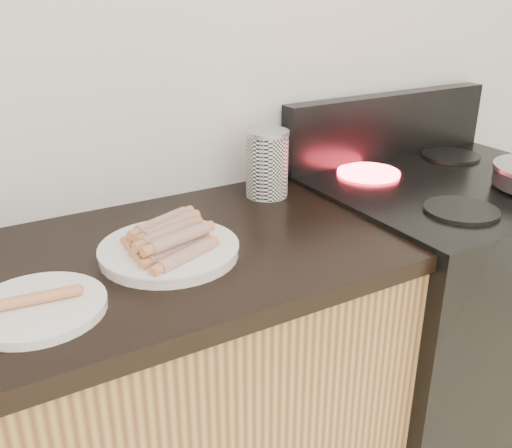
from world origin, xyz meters
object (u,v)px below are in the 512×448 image
stove (435,319)px  main_plate (169,252)px  side_plate (38,308)px  canister (267,164)px

stove → main_plate: (-0.87, -0.01, 0.45)m
stove → side_plate: bearing=-175.0°
main_plate → side_plate: size_ratio=1.22×
canister → side_plate: bearing=-155.4°
main_plate → canister: canister is taller
stove → side_plate: (-1.15, -0.10, 0.45)m
stove → main_plate: bearing=-179.1°
main_plate → side_plate: main_plate is taller
canister → main_plate: bearing=-150.3°
main_plate → canister: (0.37, 0.21, 0.08)m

